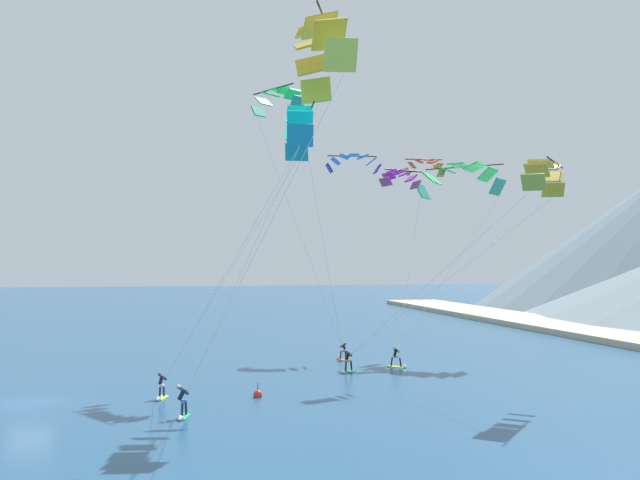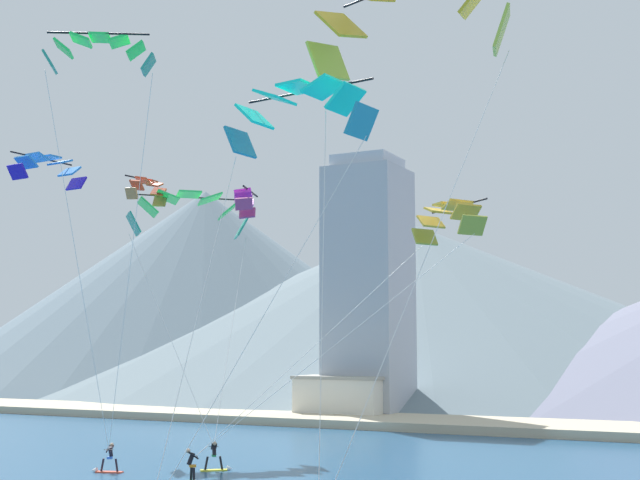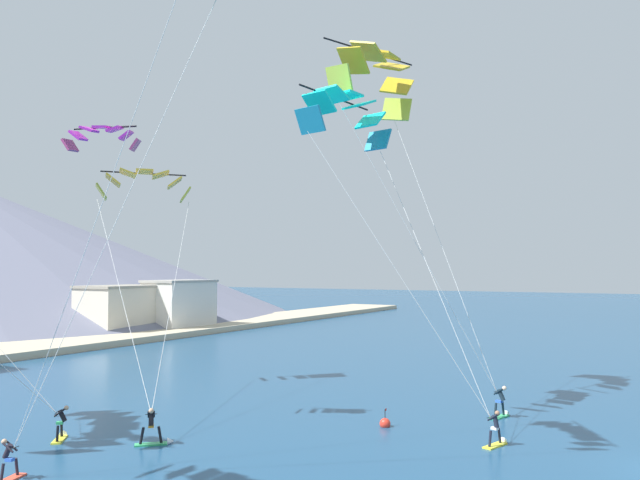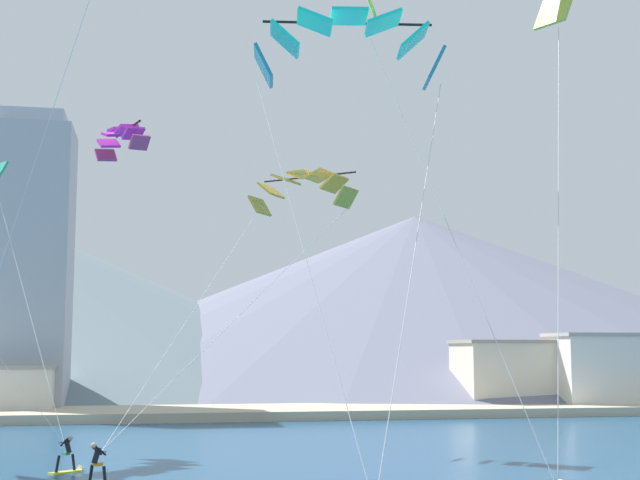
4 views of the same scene
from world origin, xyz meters
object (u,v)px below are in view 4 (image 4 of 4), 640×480
(kitesurfer_far_right, at_px, (71,461))
(parafoil_kite_mid_center, at_px, (349,41))
(kitesurfer_far_left, at_px, (101,473))
(parafoil_kite_far_left, at_px, (301,188))
(parafoil_kite_distant_high_outer, at_px, (121,138))

(kitesurfer_far_right, xyz_separation_m, parafoil_kite_mid_center, (10.19, -9.82, 16.02))
(kitesurfer_far_left, xyz_separation_m, parafoil_kite_mid_center, (8.68, -5.29, 15.96))
(parafoil_kite_far_left, relative_size, parafoil_kite_distant_high_outer, 3.58)
(parafoil_kite_far_left, bearing_deg, kitesurfer_far_right, -150.58)
(kitesurfer_far_right, xyz_separation_m, parafoil_kite_far_left, (11.10, 6.26, 13.45))
(kitesurfer_far_right, relative_size, parafoil_kite_distant_high_outer, 0.45)
(parafoil_kite_mid_center, relative_size, parafoil_kite_distant_high_outer, 4.33)
(kitesurfer_far_left, relative_size, parafoil_kite_mid_center, 0.11)
(kitesurfer_far_right, bearing_deg, kitesurfer_far_left, -71.57)
(kitesurfer_far_left, distance_m, kitesurfer_far_right, 4.77)
(kitesurfer_far_left, relative_size, kitesurfer_far_right, 1.06)
(parafoil_kite_far_left, distance_m, parafoil_kite_distant_high_outer, 11.47)
(kitesurfer_far_left, distance_m, parafoil_kite_distant_high_outer, 14.78)
(parafoil_kite_mid_center, bearing_deg, parafoil_kite_distant_high_outer, 131.74)
(parafoil_kite_mid_center, distance_m, parafoil_kite_distant_high_outer, 12.77)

